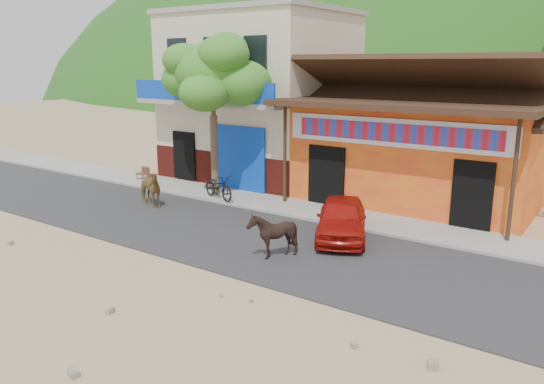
{
  "coord_description": "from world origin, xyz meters",
  "views": [
    {
      "loc": [
        8.53,
        -9.14,
        5.01
      ],
      "look_at": [
        0.02,
        3.0,
        1.4
      ],
      "focal_mm": 35.0,
      "sensor_mm": 36.0,
      "label": 1
    }
  ],
  "objects_px": {
    "cafe_chair_right": "(151,175)",
    "cow_dark": "(273,235)",
    "red_car": "(342,218)",
    "cafe_chair_left": "(142,168)",
    "scooter": "(219,187)",
    "cow_tan": "(148,189)",
    "tree": "(213,116)"
  },
  "relations": [
    {
      "from": "cow_dark",
      "to": "cafe_chair_right",
      "type": "xyz_separation_m",
      "value": [
        -8.6,
        3.67,
        -0.08
      ]
    },
    {
      "from": "cow_tan",
      "to": "cow_dark",
      "type": "distance_m",
      "value": 6.82
    },
    {
      "from": "cafe_chair_right",
      "to": "cow_tan",
      "type": "bearing_deg",
      "value": -81.7
    },
    {
      "from": "cafe_chair_left",
      "to": "tree",
      "type": "bearing_deg",
      "value": -7.53
    },
    {
      "from": "tree",
      "to": "scooter",
      "type": "xyz_separation_m",
      "value": [
        0.6,
        -0.5,
        -2.53
      ]
    },
    {
      "from": "cow_tan",
      "to": "cafe_chair_right",
      "type": "height_order",
      "value": "cow_tan"
    },
    {
      "from": "cafe_chair_left",
      "to": "scooter",
      "type": "bearing_deg",
      "value": -12.76
    },
    {
      "from": "cow_tan",
      "to": "red_car",
      "type": "relative_size",
      "value": 0.43
    },
    {
      "from": "cow_dark",
      "to": "cafe_chair_right",
      "type": "bearing_deg",
      "value": -128.95
    },
    {
      "from": "red_car",
      "to": "cafe_chair_left",
      "type": "bearing_deg",
      "value": 144.06
    },
    {
      "from": "red_car",
      "to": "cafe_chair_right",
      "type": "relative_size",
      "value": 3.79
    },
    {
      "from": "red_car",
      "to": "scooter",
      "type": "height_order",
      "value": "red_car"
    },
    {
      "from": "cow_tan",
      "to": "cafe_chair_right",
      "type": "bearing_deg",
      "value": 59.55
    },
    {
      "from": "cow_dark",
      "to": "cafe_chair_left",
      "type": "relative_size",
      "value": 1.33
    },
    {
      "from": "cow_tan",
      "to": "scooter",
      "type": "bearing_deg",
      "value": -25.15
    },
    {
      "from": "cow_tan",
      "to": "tree",
      "type": "bearing_deg",
      "value": -8.12
    },
    {
      "from": "tree",
      "to": "cafe_chair_right",
      "type": "bearing_deg",
      "value": -170.56
    },
    {
      "from": "red_car",
      "to": "scooter",
      "type": "xyz_separation_m",
      "value": [
        -5.69,
        1.15,
        -0.04
      ]
    },
    {
      "from": "cafe_chair_left",
      "to": "cow_tan",
      "type": "bearing_deg",
      "value": -42.92
    },
    {
      "from": "cafe_chair_left",
      "to": "cafe_chair_right",
      "type": "height_order",
      "value": "cafe_chair_left"
    },
    {
      "from": "scooter",
      "to": "cafe_chair_right",
      "type": "height_order",
      "value": "scooter"
    },
    {
      "from": "cafe_chair_left",
      "to": "red_car",
      "type": "bearing_deg",
      "value": -14.13
    },
    {
      "from": "tree",
      "to": "cow_dark",
      "type": "xyz_separation_m",
      "value": [
        5.6,
        -4.17,
        -2.46
      ]
    },
    {
      "from": "cow_dark",
      "to": "scooter",
      "type": "bearing_deg",
      "value": -142.13
    },
    {
      "from": "cow_tan",
      "to": "cafe_chair_right",
      "type": "xyz_separation_m",
      "value": [
        -2.0,
        1.97,
        -0.1
      ]
    },
    {
      "from": "cow_tan",
      "to": "scooter",
      "type": "height_order",
      "value": "cow_tan"
    },
    {
      "from": "cow_dark",
      "to": "cafe_chair_left",
      "type": "distance_m",
      "value": 10.94
    },
    {
      "from": "cafe_chair_right",
      "to": "cow_dark",
      "type": "bearing_deg",
      "value": -60.17
    },
    {
      "from": "tree",
      "to": "cow_tan",
      "type": "relative_size",
      "value": 3.99
    },
    {
      "from": "tree",
      "to": "red_car",
      "type": "xyz_separation_m",
      "value": [
        6.29,
        -1.65,
        -2.49
      ]
    },
    {
      "from": "tree",
      "to": "cafe_chair_left",
      "type": "xyz_separation_m",
      "value": [
        -4.4,
        0.28,
        -2.53
      ]
    },
    {
      "from": "red_car",
      "to": "cafe_chair_left",
      "type": "xyz_separation_m",
      "value": [
        -10.69,
        1.93,
        -0.04
      ]
    }
  ]
}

